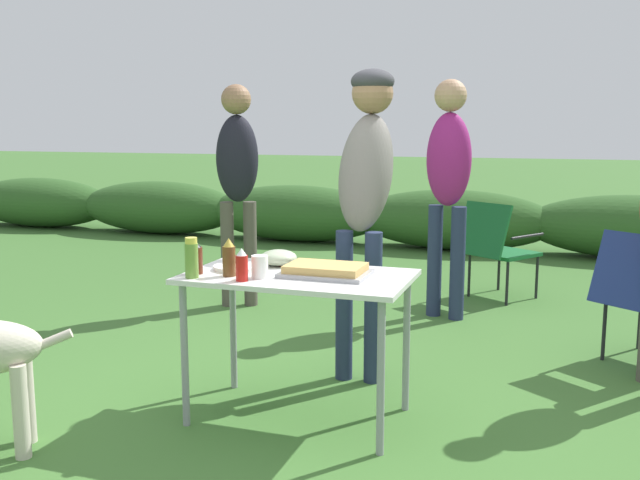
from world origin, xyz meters
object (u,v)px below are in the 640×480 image
(standing_person_with_beanie, at_px, (237,172))
(standing_person_in_red_jacket, at_px, (366,176))
(plate_stack, at_px, (237,267))
(standing_person_in_gray_fleece, at_px, (448,174))
(paper_cup_stack, at_px, (260,267))
(ketchup_bottle, at_px, (242,265))
(mixing_bowl, at_px, (279,258))
(bbq_sauce_bottle, at_px, (195,258))
(folding_table, at_px, (298,289))
(food_tray, at_px, (326,270))
(beer_bottle, at_px, (229,258))
(relish_jar, at_px, (192,258))
(camp_chair_near_hedge, at_px, (496,245))

(standing_person_with_beanie, bearing_deg, standing_person_in_red_jacket, -65.45)
(plate_stack, relative_size, standing_person_in_gray_fleece, 0.13)
(standing_person_with_beanie, bearing_deg, paper_cup_stack, -86.45)
(ketchup_bottle, distance_m, standing_person_in_red_jacket, 1.10)
(mixing_bowl, distance_m, bbq_sauce_bottle, 0.45)
(folding_table, xyz_separation_m, ketchup_bottle, (-0.20, -0.23, 0.15))
(food_tray, distance_m, bbq_sauce_bottle, 0.65)
(food_tray, height_order, beer_bottle, beer_bottle)
(paper_cup_stack, xyz_separation_m, standing_person_in_gray_fleece, (0.54, 2.29, 0.31))
(ketchup_bottle, xyz_separation_m, standing_person_in_red_jacket, (0.33, 0.98, 0.36))
(bbq_sauce_bottle, distance_m, standing_person_with_beanie, 2.28)
(paper_cup_stack, bearing_deg, beer_bottle, -177.61)
(food_tray, bearing_deg, beer_bottle, -160.04)
(plate_stack, xyz_separation_m, standing_person_with_beanie, (-0.93, 1.97, 0.35))
(food_tray, height_order, standing_person_in_red_jacket, standing_person_in_red_jacket)
(food_tray, xyz_separation_m, beer_bottle, (-0.44, -0.16, 0.06))
(relish_jar, bearing_deg, mixing_bowl, 56.55)
(mixing_bowl, height_order, standing_person_with_beanie, standing_person_with_beanie)
(standing_person_in_gray_fleece, xyz_separation_m, camp_chair_near_hedge, (0.31, 0.71, -0.63))
(beer_bottle, xyz_separation_m, standing_person_in_gray_fleece, (0.70, 2.30, 0.27))
(folding_table, relative_size, bbq_sauce_bottle, 6.46)
(plate_stack, xyz_separation_m, beer_bottle, (0.03, -0.16, 0.08))
(food_tray, bearing_deg, ketchup_bottle, -144.12)
(folding_table, xyz_separation_m, relish_jar, (-0.45, -0.24, 0.17))
(plate_stack, distance_m, standing_person_with_beanie, 2.20)
(food_tray, xyz_separation_m, standing_person_with_beanie, (-1.40, 1.96, 0.33))
(mixing_bowl, distance_m, camp_chair_near_hedge, 2.84)
(paper_cup_stack, bearing_deg, ketchup_bottle, -120.76)
(food_tray, bearing_deg, plate_stack, -179.54)
(standing_person_in_gray_fleece, bearing_deg, beer_bottle, -89.24)
(standing_person_with_beanie, relative_size, camp_chair_near_hedge, 2.14)
(standing_person_in_red_jacket, distance_m, camp_chair_near_hedge, 2.29)
(food_tray, height_order, camp_chair_near_hedge, camp_chair_near_hedge)
(relish_jar, xyz_separation_m, standing_person_in_gray_fleece, (0.85, 2.39, 0.27))
(plate_stack, bearing_deg, mixing_bowl, 47.24)
(ketchup_bottle, relative_size, standing_person_with_beanie, 0.09)
(folding_table, xyz_separation_m, standing_person_in_gray_fleece, (0.39, 2.15, 0.44))
(folding_table, xyz_separation_m, paper_cup_stack, (-0.14, -0.14, 0.13))
(standing_person_in_red_jacket, relative_size, standing_person_in_gray_fleece, 0.99)
(bbq_sauce_bottle, bearing_deg, plate_stack, 47.07)
(beer_bottle, relative_size, standing_person_with_beanie, 0.10)
(standing_person_in_red_jacket, xyz_separation_m, camp_chair_near_hedge, (0.56, 2.10, -0.71))
(mixing_bowl, relative_size, camp_chair_near_hedge, 0.23)
(plate_stack, height_order, ketchup_bottle, ketchup_bottle)
(standing_person_with_beanie, distance_m, camp_chair_near_hedge, 2.24)
(mixing_bowl, distance_m, relish_jar, 0.51)
(paper_cup_stack, relative_size, standing_person_in_red_jacket, 0.06)
(bbq_sauce_bottle, xyz_separation_m, standing_person_in_gray_fleece, (0.88, 2.30, 0.28))
(beer_bottle, height_order, standing_person_with_beanie, standing_person_with_beanie)
(mixing_bowl, xyz_separation_m, ketchup_bottle, (-0.02, -0.41, 0.03))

